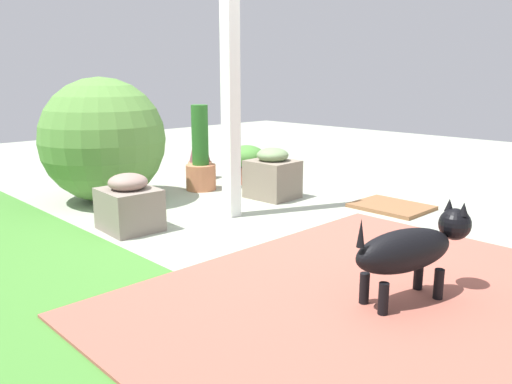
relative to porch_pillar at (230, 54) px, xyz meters
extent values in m
plane|color=#9DA591|center=(-0.38, -0.03, -1.18)|extent=(12.00, 12.00, 0.00)
cube|color=#A05647|center=(-1.56, 0.51, -1.17)|extent=(1.80, 2.40, 0.02)
cube|color=white|center=(0.00, 0.00, 0.00)|extent=(0.10, 0.10, 2.37)
cube|color=gray|center=(0.19, -0.64, -1.02)|extent=(0.41, 0.37, 0.32)
ellipsoid|color=#718B5E|center=(0.19, -0.64, -0.81)|extent=(0.27, 0.27, 0.12)
cube|color=gray|center=(0.22, 0.73, -1.04)|extent=(0.41, 0.37, 0.29)
ellipsoid|color=gray|center=(0.22, 0.73, -0.85)|extent=(0.27, 0.27, 0.12)
sphere|color=#54863B|center=(1.10, 0.44, -0.67)|extent=(1.03, 1.03, 1.03)
cylinder|color=#C9774D|center=(1.29, -0.70, -1.10)|extent=(0.24, 0.24, 0.17)
cone|color=brown|center=(1.29, -0.70, -0.77)|extent=(0.22, 0.22, 0.47)
cylinder|color=#B65C46|center=(0.80, -0.90, -1.10)|extent=(0.23, 0.23, 0.17)
ellipsoid|color=#488436|center=(0.80, -0.90, -0.92)|extent=(0.36, 0.36, 0.22)
cylinder|color=#C47450|center=(0.87, -0.39, -1.07)|extent=(0.27, 0.27, 0.23)
cylinder|color=#296624|center=(0.87, -0.39, -0.68)|extent=(0.15, 0.15, 0.54)
ellipsoid|color=black|center=(-1.69, 0.45, -0.92)|extent=(0.32, 0.57, 0.20)
sphere|color=black|center=(-1.78, 0.14, -0.84)|extent=(0.15, 0.15, 0.15)
cone|color=black|center=(-1.74, 0.13, -0.76)|extent=(0.05, 0.05, 0.06)
cone|color=black|center=(-1.82, 0.15, -0.76)|extent=(0.05, 0.05, 0.06)
cylinder|color=black|center=(-1.68, 0.27, -1.10)|extent=(0.05, 0.05, 0.16)
cylinder|color=black|center=(-1.80, 0.30, -1.10)|extent=(0.05, 0.05, 0.16)
cylinder|color=black|center=(-1.58, 0.59, -1.10)|extent=(0.05, 0.05, 0.16)
cylinder|color=black|center=(-1.71, 0.63, -1.10)|extent=(0.05, 0.05, 0.16)
cone|color=black|center=(-1.62, 0.70, -0.80)|extent=(0.04, 0.04, 0.13)
cube|color=brown|center=(-0.72, -1.05, -1.17)|extent=(0.57, 0.45, 0.03)
camera|label=1|loc=(-2.79, 2.45, -0.14)|focal=35.78mm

